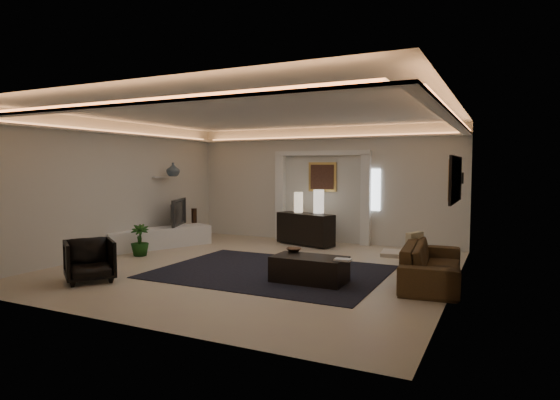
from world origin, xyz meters
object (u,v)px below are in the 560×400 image
at_px(sofa, 432,264).
at_px(armchair, 90,261).
at_px(console, 305,229).
at_px(coffee_table, 309,270).

relative_size(sofa, armchair, 2.90).
xyz_separation_m(console, sofa, (3.32, -2.56, -0.07)).
relative_size(console, armchair, 1.95).
xyz_separation_m(coffee_table, armchair, (-3.30, -1.54, 0.14)).
bearing_deg(console, coffee_table, -48.01).
relative_size(console, sofa, 0.67).
bearing_deg(coffee_table, armchair, -155.06).
height_order(console, sofa, console).
distance_m(console, sofa, 4.19).
xyz_separation_m(sofa, coffee_table, (-1.83, -0.81, -0.12)).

